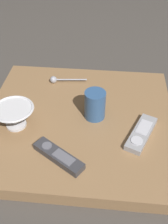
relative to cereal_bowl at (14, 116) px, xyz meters
name	(u,v)px	position (x,y,z in m)	size (l,w,h in m)	color
ground_plane	(79,127)	(0.21, 0.06, -0.09)	(6.00, 6.00, 0.00)	#47423D
table	(79,122)	(0.21, 0.06, -0.07)	(0.67, 0.63, 0.05)	#936D47
cereal_bowl	(14,116)	(0.00, 0.00, 0.00)	(0.14, 0.14, 0.08)	silver
coffee_mug	(95,105)	(0.26, 0.07, 0.01)	(0.07, 0.07, 0.10)	#33598C
teaspoon	(56,80)	(0.09, 0.27, -0.03)	(0.15, 0.03, 0.03)	#A3A5B2
tv_remote_near	(58,156)	(0.17, -0.13, -0.03)	(0.17, 0.13, 0.03)	#38383D
tv_remote_far	(141,133)	(0.42, -0.01, -0.03)	(0.12, 0.18, 0.02)	#9E9EA3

